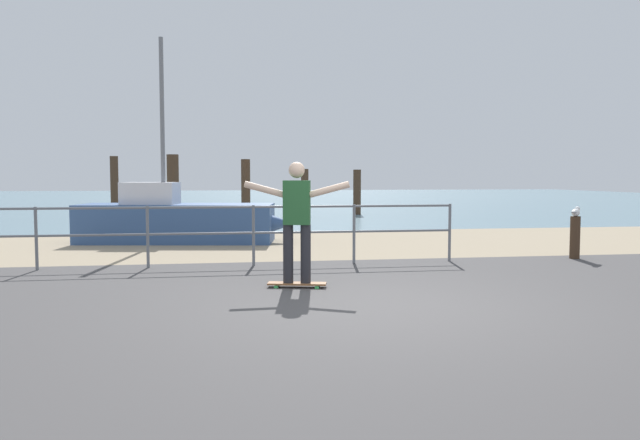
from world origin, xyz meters
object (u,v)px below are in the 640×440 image
(seagull, at_px, (576,212))
(skateboarder, at_px, (297,215))
(bollard_short, at_px, (575,238))
(skateboard, at_px, (297,284))
(sailboat, at_px, (184,221))

(seagull, bearing_deg, skateboarder, -158.24)
(bollard_short, bearing_deg, skateboarder, -158.32)
(skateboard, xyz_separation_m, skateboarder, (0.00, -0.00, 0.95))
(skateboard, relative_size, bollard_short, 1.03)
(skateboard, height_order, bollard_short, bollard_short)
(sailboat, relative_size, seagull, 12.55)
(sailboat, distance_m, skateboarder, 6.51)
(skateboard, height_order, seagull, seagull)
(sailboat, bearing_deg, seagull, -28.88)
(skateboard, xyz_separation_m, bollard_short, (5.42, 2.16, 0.33))
(sailboat, bearing_deg, bollard_short, -29.00)
(sailboat, bearing_deg, skateboarder, -73.06)
(sailboat, xyz_separation_m, skateboarder, (1.89, -6.21, 0.50))
(sailboat, distance_m, seagull, 8.37)
(bollard_short, relative_size, seagull, 1.99)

